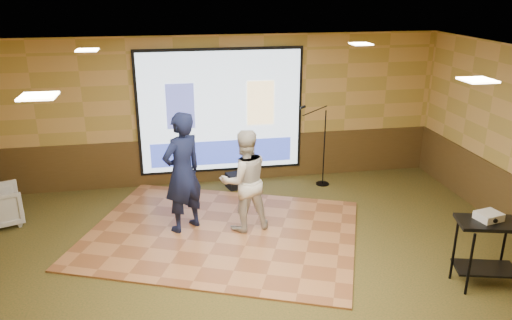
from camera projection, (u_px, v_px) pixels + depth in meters
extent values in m
plane|color=#2E3618|center=(250.00, 268.00, 7.29)|extent=(9.00, 9.00, 0.00)
cube|color=tan|center=(221.00, 111.00, 10.03)|extent=(9.00, 0.04, 3.00)
cube|color=white|center=(249.00, 62.00, 6.28)|extent=(9.00, 7.00, 0.04)
cube|color=#4A3618|center=(222.00, 159.00, 10.35)|extent=(9.00, 0.04, 0.95)
cube|color=black|center=(221.00, 111.00, 9.98)|extent=(3.32, 0.03, 2.52)
cube|color=#C9E4FF|center=(221.00, 112.00, 9.95)|extent=(3.20, 0.02, 2.40)
cube|color=#3F468C|center=(180.00, 106.00, 9.75)|extent=(0.55, 0.01, 0.90)
cube|color=#FFDE93|center=(261.00, 103.00, 10.02)|extent=(0.55, 0.01, 0.90)
cube|color=#2D3FAC|center=(222.00, 152.00, 10.23)|extent=(2.88, 0.01, 0.50)
cube|color=beige|center=(87.00, 50.00, 7.58)|extent=(0.32, 0.32, 0.02)
cube|color=beige|center=(361.00, 44.00, 8.33)|extent=(0.32, 0.32, 0.02)
cube|color=beige|center=(38.00, 96.00, 4.53)|extent=(0.32, 0.32, 0.02)
cube|color=beige|center=(478.00, 80.00, 5.27)|extent=(0.32, 0.32, 0.02)
cube|color=#AA6B3E|center=(222.00, 233.00, 8.29)|extent=(5.27, 4.70, 0.03)
imported|color=#12183A|center=(182.00, 172.00, 8.07)|extent=(0.88, 0.82, 2.01)
imported|color=beige|center=(244.00, 180.00, 8.14)|extent=(0.93, 0.78, 1.72)
cylinder|color=black|center=(470.00, 265.00, 6.54)|extent=(0.04, 0.04, 0.91)
cylinder|color=black|center=(454.00, 250.00, 6.89)|extent=(0.04, 0.04, 0.91)
cylinder|color=black|center=(504.00, 245.00, 7.02)|extent=(0.04, 0.04, 0.91)
cube|color=black|center=(493.00, 223.00, 6.62)|extent=(0.91, 0.48, 0.05)
cube|color=black|center=(485.00, 268.00, 6.85)|extent=(0.81, 0.43, 0.03)
cube|color=silver|center=(489.00, 216.00, 6.64)|extent=(0.36, 0.32, 0.10)
cylinder|color=black|center=(322.00, 184.00, 10.31)|extent=(0.27, 0.27, 0.02)
cylinder|color=black|center=(324.00, 148.00, 10.05)|extent=(0.02, 0.02, 1.57)
cylinder|color=black|center=(315.00, 111.00, 9.75)|extent=(0.50, 0.02, 0.20)
cylinder|color=black|center=(303.00, 107.00, 9.68)|extent=(0.12, 0.05, 0.08)
cube|color=black|center=(239.00, 180.00, 10.13)|extent=(0.55, 0.44, 0.30)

